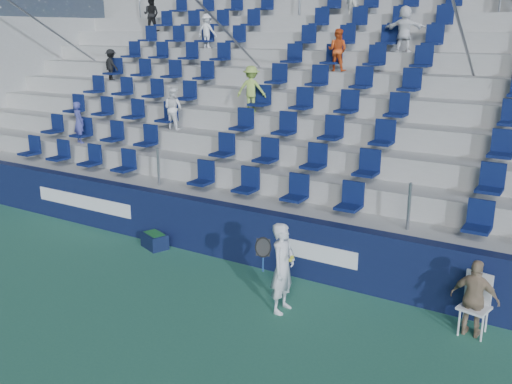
# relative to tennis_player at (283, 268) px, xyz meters

# --- Properties ---
(ground) EXTENTS (70.00, 70.00, 0.00)m
(ground) POSITION_rel_tennis_player_xyz_m (-1.46, -1.63, -0.81)
(ground) COLOR #307156
(ground) RESTS_ON ground
(sponsor_wall) EXTENTS (24.00, 0.32, 1.20)m
(sponsor_wall) POSITION_rel_tennis_player_xyz_m (-1.46, 1.52, -0.21)
(sponsor_wall) COLOR #11193E
(sponsor_wall) RESTS_ON ground
(grandstand) EXTENTS (24.00, 8.17, 6.63)m
(grandstand) POSITION_rel_tennis_player_xyz_m (-1.46, 6.61, 1.32)
(grandstand) COLOR #A5A49F
(grandstand) RESTS_ON ground
(tennis_player) EXTENTS (0.69, 0.64, 1.62)m
(tennis_player) POSITION_rel_tennis_player_xyz_m (0.00, 0.00, 0.00)
(tennis_player) COLOR silver
(tennis_player) RESTS_ON ground
(line_judge_chair) EXTENTS (0.52, 0.53, 1.00)m
(line_judge_chair) POSITION_rel_tennis_player_xyz_m (3.01, 1.02, -0.24)
(line_judge_chair) COLOR white
(line_judge_chair) RESTS_ON ground
(line_judge) EXTENTS (0.77, 0.34, 1.29)m
(line_judge) POSITION_rel_tennis_player_xyz_m (3.01, 0.87, -0.17)
(line_judge) COLOR tan
(line_judge) RESTS_ON ground
(ball_bin) EXTENTS (0.72, 0.60, 0.35)m
(ball_bin) POSITION_rel_tennis_player_xyz_m (-3.92, 1.12, -0.62)
(ball_bin) COLOR #0F1837
(ball_bin) RESTS_ON ground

